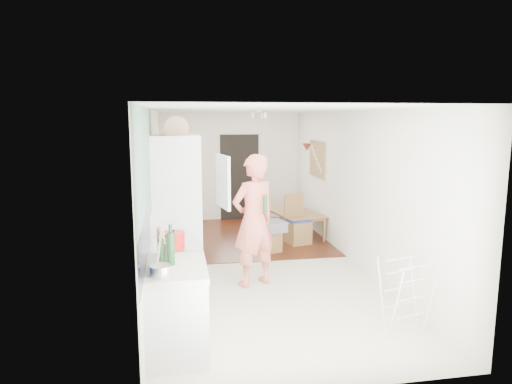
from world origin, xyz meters
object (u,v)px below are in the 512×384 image
object	(u,v)px
dining_table	(296,225)
stool	(271,241)
person	(254,209)
dining_chair	(298,220)
drying_rack	(405,297)

from	to	relation	value
dining_table	stool	bearing A→B (deg)	133.75
person	dining_chair	size ratio (longest dim) A/B	2.35
stool	person	bearing A→B (deg)	-110.68
drying_rack	stool	bearing A→B (deg)	88.79
dining_chair	drying_rack	size ratio (longest dim) A/B	1.15
dining_table	drying_rack	distance (m)	4.33
drying_rack	dining_table	bearing A→B (deg)	75.75
person	dining_table	distance (m)	3.03
person	drying_rack	xyz separation A→B (m)	(1.41, -1.74, -0.70)
stool	dining_chair	bearing A→B (deg)	34.99
dining_table	stool	size ratio (longest dim) A/B	3.08
dining_table	dining_chair	size ratio (longest dim) A/B	1.27
dining_chair	stool	size ratio (longest dim) A/B	2.43
dining_chair	dining_table	bearing A→B (deg)	65.24
person	drying_rack	size ratio (longest dim) A/B	2.70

